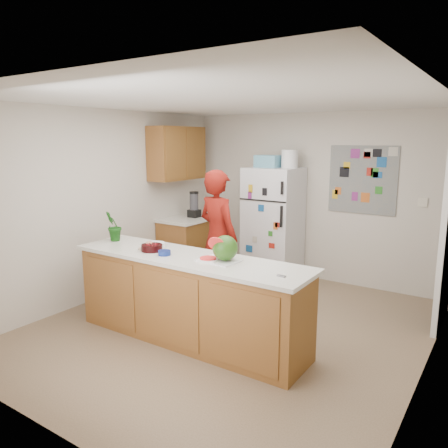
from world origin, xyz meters
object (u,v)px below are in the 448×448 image
Objects in this scene: cherry_bowl at (152,248)px; person at (218,238)px; refrigerator at (273,224)px; watermelon at (225,248)px.

person is at bearing 84.87° from cherry_bowl.
cherry_bowl is (-0.22, -2.42, 0.11)m from refrigerator.
cherry_bowl is at bearing -95.11° from refrigerator.
refrigerator is 2.44m from watermelon.
person is (-0.12, -1.30, 0.02)m from refrigerator.
cherry_bowl is (-0.10, -1.12, 0.08)m from person.
person is 6.93× the size of watermelon.
watermelon is 0.90m from cherry_bowl.
refrigerator is 1.31m from person.
watermelon is 1.11× the size of cherry_bowl.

